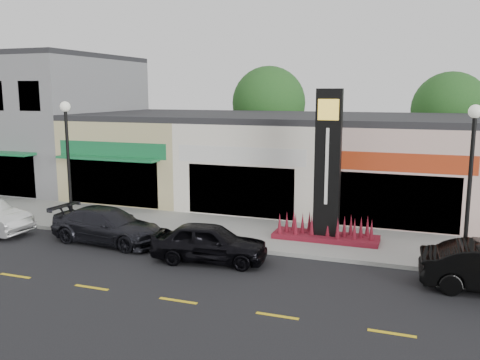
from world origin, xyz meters
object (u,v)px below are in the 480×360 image
Objects in this scene: lamp_east_near at (471,170)px; car_black_sedan at (210,242)px; pylon_sign at (327,188)px; car_dark_sedan at (108,226)px; lamp_west_near at (68,151)px.

car_black_sedan is (-8.51, -1.97, -2.77)m from lamp_east_near.
car_dark_sedan is (-8.30, -2.90, -1.57)m from pylon_sign.
pylon_sign is (-5.00, 1.70, -1.20)m from lamp_east_near.
car_dark_sedan is at bearing 74.02° from car_black_sedan.
pylon_sign reaches higher than car_dark_sedan.
lamp_west_near reaches higher than car_dark_sedan.
lamp_east_near reaches higher than car_black_sedan.
lamp_west_near and lamp_east_near have the same top height.
lamp_east_near is 9.16m from car_black_sedan.
lamp_east_near is at bearing -80.09° from car_dark_sedan.
car_dark_sedan is (2.70, -1.20, -2.78)m from lamp_west_near.
lamp_east_near is at bearing -18.75° from pylon_sign.
lamp_west_near is 16.00m from lamp_east_near.
lamp_east_near is 1.31× the size of car_black_sedan.
lamp_east_near is 0.91× the size of pylon_sign.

